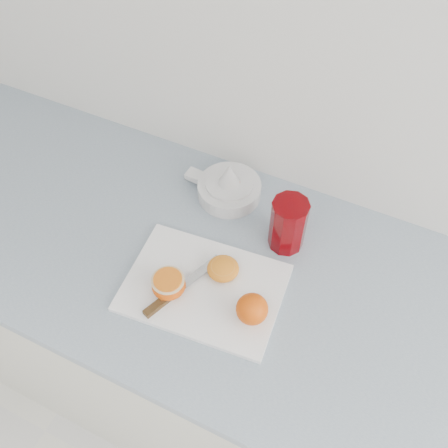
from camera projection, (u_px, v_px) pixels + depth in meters
name	position (u px, v px, depth m)	size (l,w,h in m)	color
counter	(221.00, 348.00, 1.45)	(2.37, 0.64, 0.89)	silver
cutting_board	(204.00, 288.00, 1.06)	(0.33, 0.24, 0.01)	white
whole_orange	(252.00, 309.00, 0.99)	(0.06, 0.06, 0.06)	#F12D00
half_orange	(169.00, 285.00, 1.03)	(0.07, 0.07, 0.04)	#F12D00
squeezed_shell	(223.00, 268.00, 1.07)	(0.07, 0.07, 0.03)	orange
paring_knife	(169.00, 296.00, 1.03)	(0.09, 0.20, 0.01)	#483219
citrus_juicer	(229.00, 187.00, 1.21)	(0.20, 0.15, 0.10)	white
red_tumbler	(288.00, 226.00, 1.09)	(0.08, 0.08, 0.13)	#610004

